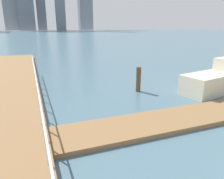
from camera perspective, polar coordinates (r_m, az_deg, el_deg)
ground_plane at (r=18.98m, az=-10.45°, el=4.64°), size 300.00×300.00×0.00m
floating_dock at (r=10.11m, az=20.82°, el=-6.58°), size 13.23×2.00×0.18m
boardwalk_railing at (r=6.38m, az=-17.74°, el=-9.08°), size 0.06×25.44×1.08m
dock_piling_1 at (r=13.06m, az=7.04°, el=2.70°), size 0.29×0.29×1.51m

